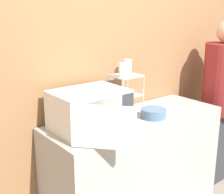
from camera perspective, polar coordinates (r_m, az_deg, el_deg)
wall_back at (r=2.72m, az=-0.00°, el=5.59°), size 8.00×0.06×2.60m
counter at (r=2.76m, az=4.30°, el=-12.73°), size 1.56×0.57×0.93m
microwave at (r=2.26m, az=-4.05°, el=-2.46°), size 0.55×0.71×0.29m
dish_rack at (r=2.58m, az=2.44°, el=1.98°), size 0.23×0.21×0.33m
glass_front_left at (r=2.46m, az=2.05°, el=4.96°), size 0.07×0.07×0.11m
glass_back_right at (r=2.64m, az=2.87°, el=5.68°), size 0.07×0.07×0.11m
bowl at (r=2.56m, az=7.60°, el=-2.98°), size 0.20×0.20×0.08m
person at (r=3.39m, az=19.48°, el=0.30°), size 0.41×0.41×1.68m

